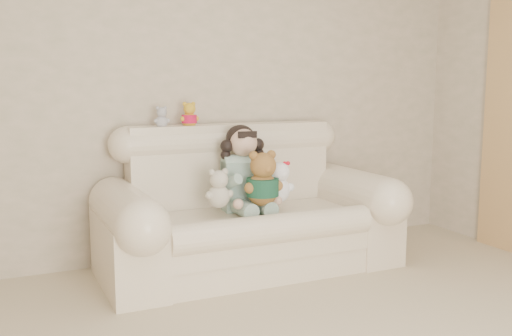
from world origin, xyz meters
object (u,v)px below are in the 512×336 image
object	(u,v)px
sofa	(250,199)
seated_child	(243,167)
brown_teddy	(262,173)
cream_teddy	(218,185)
white_cat	(279,178)

from	to	relation	value
sofa	seated_child	xyz separation A→B (m)	(-0.02, 0.08, 0.22)
brown_teddy	cream_teddy	size ratio (longest dim) A/B	1.44
seated_child	cream_teddy	world-z (taller)	seated_child
brown_teddy	cream_teddy	distance (m)	0.31
white_cat	seated_child	bearing A→B (deg)	111.12
white_cat	sofa	bearing A→B (deg)	122.45
cream_teddy	brown_teddy	bearing A→B (deg)	4.73
sofa	white_cat	distance (m)	0.26
brown_teddy	white_cat	xyz separation A→B (m)	(0.15, 0.05, -0.05)
sofa	cream_teddy	xyz separation A→B (m)	(-0.28, -0.11, 0.14)
sofa	brown_teddy	xyz separation A→B (m)	(0.02, -0.17, 0.21)
seated_child	brown_teddy	size ratio (longest dim) A/B	1.41
brown_teddy	white_cat	distance (m)	0.17
sofa	seated_child	size ratio (longest dim) A/B	3.35
seated_child	sofa	bearing A→B (deg)	-70.86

